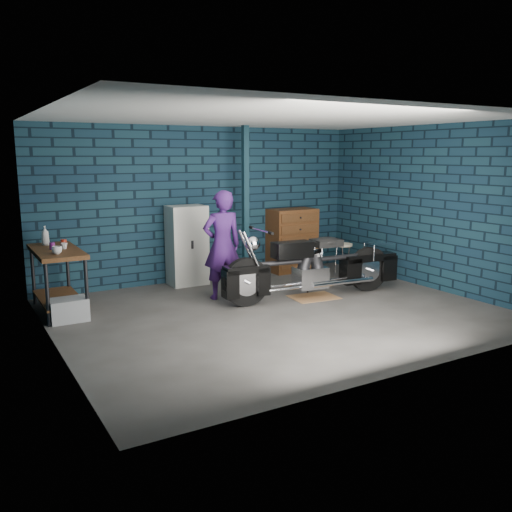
{
  "coord_description": "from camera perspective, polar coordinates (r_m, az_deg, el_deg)",
  "views": [
    {
      "loc": [
        -3.98,
        -6.28,
        2.21
      ],
      "look_at": [
        -0.19,
        0.3,
        0.79
      ],
      "focal_mm": 38.0,
      "sensor_mm": 36.0,
      "label": 1
    }
  ],
  "objects": [
    {
      "name": "tool_chest",
      "position": [
        10.37,
        3.88,
        1.66
      ],
      "size": [
        0.9,
        0.5,
        1.2
      ],
      "primitive_type": "cube",
      "color": "brown",
      "rests_on": "ground"
    },
    {
      "name": "locker",
      "position": [
        9.34,
        -7.25,
        1.11
      ],
      "size": [
        0.64,
        0.45,
        1.36
      ],
      "primitive_type": "cube",
      "color": "silver",
      "rests_on": "ground"
    },
    {
      "name": "drip_mat",
      "position": [
        8.6,
        6.09,
        -4.32
      ],
      "size": [
        0.76,
        0.6,
        0.01
      ],
      "primitive_type": "cube",
      "rotation": [
        0.0,
        0.0,
        -0.09
      ],
      "color": "olive",
      "rests_on": "ground"
    },
    {
      "name": "support_post",
      "position": [
        9.43,
        -1.12,
        5.38
      ],
      "size": [
        0.1,
        0.1,
        2.7
      ],
      "primitive_type": "cube",
      "color": "#102A34",
      "rests_on": "ground"
    },
    {
      "name": "cup_a",
      "position": [
        7.67,
        -20.22,
        0.59
      ],
      "size": [
        0.16,
        0.16,
        0.1
      ],
      "primitive_type": "imported",
      "rotation": [
        0.0,
        0.0,
        0.26
      ],
      "color": "beige",
      "rests_on": "workbench"
    },
    {
      "name": "cup_b",
      "position": [
        8.04,
        -19.55,
        1.01
      ],
      "size": [
        0.1,
        0.1,
        0.09
      ],
      "primitive_type": "imported",
      "rotation": [
        0.0,
        0.0,
        0.11
      ],
      "color": "beige",
      "rests_on": "workbench"
    },
    {
      "name": "person",
      "position": [
        8.35,
        -3.58,
        1.16
      ],
      "size": [
        0.66,
        0.47,
        1.68
      ],
      "primitive_type": "imported",
      "rotation": [
        0.0,
        0.0,
        3.03
      ],
      "color": "#421B68",
      "rests_on": "ground"
    },
    {
      "name": "motorcycle",
      "position": [
        8.47,
        6.17,
        -0.61
      ],
      "size": [
        2.65,
        0.93,
        1.14
      ],
      "primitive_type": null,
      "rotation": [
        0.0,
        0.0,
        -0.09
      ],
      "color": "black",
      "rests_on": "ground"
    },
    {
      "name": "shop_stool",
      "position": [
        10.02,
        9.1,
        -0.45
      ],
      "size": [
        0.35,
        0.35,
        0.62
      ],
      "primitive_type": null,
      "rotation": [
        0.0,
        0.0,
        -0.02
      ],
      "color": "beige",
      "rests_on": "ground"
    },
    {
      "name": "bottle",
      "position": [
        8.46,
        -21.31,
        2.02
      ],
      "size": [
        0.14,
        0.14,
        0.28
      ],
      "primitive_type": "imported",
      "rotation": [
        0.0,
        0.0,
        -0.4
      ],
      "color": "#93969B",
      "rests_on": "workbench"
    },
    {
      "name": "mug_purple",
      "position": [
        8.05,
        -20.66,
        0.99
      ],
      "size": [
        0.1,
        0.1,
        0.1
      ],
      "primitive_type": "cylinder",
      "rotation": [
        0.0,
        0.0,
        0.35
      ],
      "color": "#5C1862",
      "rests_on": "workbench"
    },
    {
      "name": "mug_red",
      "position": [
        8.17,
        -19.59,
        1.25
      ],
      "size": [
        0.1,
        0.1,
        0.12
      ],
      "primitive_type": "cylinder",
      "rotation": [
        0.0,
        0.0,
        0.25
      ],
      "color": "maroon",
      "rests_on": "workbench"
    },
    {
      "name": "room_walls",
      "position": [
        7.91,
        0.28,
        8.39
      ],
      "size": [
        6.02,
        5.01,
        2.71
      ],
      "color": "#102637",
      "rests_on": "ground"
    },
    {
      "name": "storage_bin",
      "position": [
        7.75,
        -19.13,
        -5.37
      ],
      "size": [
        0.49,
        0.35,
        0.31
      ],
      "primitive_type": "cube",
      "color": "#93969B",
      "rests_on": "ground"
    },
    {
      "name": "workbench",
      "position": [
        8.16,
        -20.08,
        -2.47
      ],
      "size": [
        0.6,
        1.4,
        0.91
      ],
      "primitive_type": "cube",
      "color": "brown",
      "rests_on": "ground"
    },
    {
      "name": "ground",
      "position": [
        7.75,
        2.34,
        -5.96
      ],
      "size": [
        6.0,
        6.0,
        0.0
      ],
      "primitive_type": "plane",
      "color": "#504D4B",
      "rests_on": "ground"
    }
  ]
}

